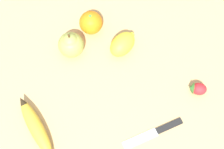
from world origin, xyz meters
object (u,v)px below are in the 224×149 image
object	(u,v)px
pear	(71,44)
strawberry	(198,89)
paring_knife	(155,132)
orange	(91,23)
lemon	(123,44)
banana	(36,127)

from	to	relation	value
pear	strawberry	xyz separation A→B (m)	(0.30, 0.20, -0.02)
pear	strawberry	size ratio (longest dim) A/B	1.64
strawberry	paring_knife	bearing A→B (deg)	52.83
orange	lemon	world-z (taller)	orange
pear	paring_knife	bearing A→B (deg)	6.10
orange	strawberry	distance (m)	0.35
orange	strawberry	xyz separation A→B (m)	(0.33, 0.11, -0.02)
pear	strawberry	distance (m)	0.36
strawberry	lemon	bearing A→B (deg)	-24.18
banana	pear	size ratio (longest dim) A/B	2.01
banana	strawberry	xyz separation A→B (m)	(0.17, 0.40, -0.00)
banana	strawberry	world-z (taller)	banana
banana	orange	size ratio (longest dim) A/B	2.67
banana	pear	distance (m)	0.24
orange	paring_knife	xyz separation A→B (m)	(0.35, -0.05, -0.03)
pear	paring_knife	world-z (taller)	pear
banana	paring_knife	world-z (taller)	banana
paring_knife	orange	bearing A→B (deg)	5.18
pear	paring_knife	size ratio (longest dim) A/B	0.54
banana	lemon	bearing A→B (deg)	-75.21
lemon	orange	bearing A→B (deg)	-164.18
banana	orange	xyz separation A→B (m)	(-0.16, 0.29, 0.02)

